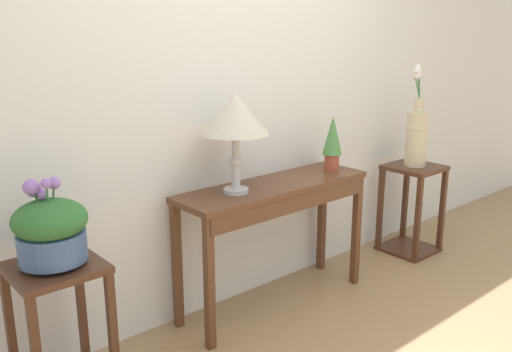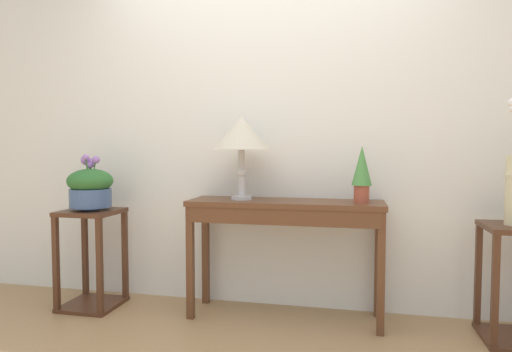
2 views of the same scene
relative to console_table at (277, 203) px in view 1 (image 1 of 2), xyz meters
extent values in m
cube|color=silver|center=(-0.13, 0.30, 0.73)|extent=(9.00, 0.10, 2.80)
cube|color=#56331E|center=(0.00, 0.02, 0.10)|extent=(1.27, 0.37, 0.03)
cube|color=#56331E|center=(0.00, -0.14, 0.03)|extent=(1.21, 0.03, 0.10)
cube|color=#56331E|center=(-0.60, -0.13, -0.29)|extent=(0.05, 0.04, 0.75)
cube|color=#56331E|center=(0.60, -0.13, -0.29)|extent=(0.04, 0.04, 0.75)
cube|color=#56331E|center=(-0.60, 0.18, -0.29)|extent=(0.05, 0.04, 0.75)
cube|color=#56331E|center=(0.60, 0.18, -0.29)|extent=(0.04, 0.04, 0.75)
cylinder|color=#B7B7BC|center=(-0.29, 0.02, 0.13)|extent=(0.14, 0.14, 0.02)
cylinder|color=#B7B7BC|center=(-0.29, 0.02, 0.22)|extent=(0.05, 0.05, 0.15)
sphere|color=#B7B7BC|center=(-0.29, 0.02, 0.30)|extent=(0.07, 0.07, 0.07)
cylinder|color=#B7B7BC|center=(-0.29, 0.02, 0.37)|extent=(0.04, 0.04, 0.15)
cone|color=beige|center=(-0.29, 0.02, 0.56)|extent=(0.37, 0.37, 0.22)
cylinder|color=#9E4733|center=(0.49, 0.00, 0.17)|extent=(0.10, 0.10, 0.11)
cone|color=#478442|center=(0.49, 0.00, 0.35)|extent=(0.13, 0.13, 0.25)
cube|color=#472819|center=(-1.37, -0.07, 0.01)|extent=(0.38, 0.38, 0.03)
cube|color=#472819|center=(-1.20, -0.23, -0.32)|extent=(0.04, 0.03, 0.63)
cube|color=#472819|center=(-1.53, 0.10, -0.32)|extent=(0.04, 0.04, 0.63)
cube|color=#472819|center=(-1.20, 0.10, -0.32)|extent=(0.04, 0.04, 0.63)
cylinder|color=#3D5684|center=(-1.37, -0.07, 0.04)|extent=(0.13, 0.13, 0.02)
cylinder|color=#3D5684|center=(-1.37, -0.07, 0.11)|extent=(0.28, 0.28, 0.13)
ellipsoid|color=#2D662D|center=(-1.37, -0.07, 0.23)|extent=(0.31, 0.31, 0.17)
cylinder|color=#2D662D|center=(-1.35, -0.06, 0.28)|extent=(0.05, 0.03, 0.20)
sphere|color=#996BC1|center=(-1.33, -0.05, 0.38)|extent=(0.05, 0.05, 0.05)
cylinder|color=#2D662D|center=(-1.38, -0.03, 0.27)|extent=(0.04, 0.07, 0.18)
sphere|color=#996BC1|center=(-1.40, 0.00, 0.36)|extent=(0.07, 0.07, 0.07)
cylinder|color=#2D662D|center=(-1.37, -0.06, 0.26)|extent=(0.02, 0.03, 0.16)
sphere|color=#996BC1|center=(-1.38, -0.05, 0.34)|extent=(0.04, 0.04, 0.04)
cylinder|color=#2D662D|center=(-1.39, -0.05, 0.28)|extent=(0.06, 0.04, 0.20)
sphere|color=#996BC1|center=(-1.42, -0.04, 0.38)|extent=(0.07, 0.07, 0.07)
cylinder|color=#2D662D|center=(-1.37, -0.08, 0.29)|extent=(0.02, 0.04, 0.22)
sphere|color=#996BC1|center=(-1.38, -0.10, 0.40)|extent=(0.04, 0.04, 0.04)
cube|color=#472819|center=(1.37, -0.05, 0.00)|extent=(0.38, 0.38, 0.03)
cube|color=#472819|center=(1.37, -0.05, -0.65)|extent=(0.38, 0.38, 0.03)
cube|color=#472819|center=(1.20, -0.21, -0.33)|extent=(0.04, 0.03, 0.62)
cube|color=#472819|center=(1.53, -0.21, -0.33)|extent=(0.04, 0.03, 0.62)
cube|color=#472819|center=(1.20, 0.12, -0.33)|extent=(0.04, 0.04, 0.62)
cube|color=#472819|center=(1.53, 0.12, -0.33)|extent=(0.04, 0.04, 0.62)
cylinder|color=beige|center=(1.37, -0.05, 0.22)|extent=(0.16, 0.16, 0.40)
sphere|color=beige|center=(1.37, -0.05, 0.30)|extent=(0.17, 0.17, 0.17)
cylinder|color=beige|center=(1.37, -0.05, 0.47)|extent=(0.07, 0.07, 0.10)
cylinder|color=#387A38|center=(1.35, -0.04, 0.63)|extent=(0.04, 0.02, 0.23)
sphere|color=white|center=(1.34, -0.04, 0.75)|extent=(0.04, 0.04, 0.04)
cylinder|color=#387A38|center=(1.35, -0.05, 0.60)|extent=(0.03, 0.01, 0.17)
sphere|color=white|center=(1.34, -0.04, 0.68)|extent=(0.04, 0.04, 0.04)
cylinder|color=#387A38|center=(1.34, -0.05, 0.62)|extent=(0.06, 0.01, 0.20)
sphere|color=white|center=(1.32, -0.04, 0.72)|extent=(0.06, 0.06, 0.06)
cylinder|color=#387A38|center=(1.35, -0.05, 0.60)|extent=(0.05, 0.01, 0.17)
sphere|color=white|center=(1.32, -0.04, 0.69)|extent=(0.06, 0.06, 0.06)
cylinder|color=#387A38|center=(1.37, -0.02, 0.60)|extent=(0.01, 0.07, 0.16)
sphere|color=white|center=(1.37, 0.01, 0.68)|extent=(0.05, 0.05, 0.05)
camera|label=1|loc=(-2.13, -2.26, 1.00)|focal=38.26mm
camera|label=2|loc=(0.42, -2.79, 0.44)|focal=30.57mm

